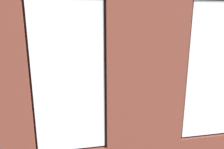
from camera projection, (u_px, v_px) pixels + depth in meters
ground_plane at (111, 112)px, 6.11m from camera, size 6.25×6.25×0.10m
brick_wall_with_windows at (146, 74)px, 3.06m from camera, size 5.65×0.30×3.51m
couch_by_window at (127, 140)px, 4.01m from camera, size 1.95×0.87×0.80m
couch_left at (180, 94)px, 6.49m from camera, size 0.97×2.01×0.80m
coffee_table at (104, 94)px, 6.34m from camera, size 1.48×0.85×0.42m
cup_ceramic at (104, 91)px, 6.32m from camera, size 0.08×0.08×0.09m
candle_jar at (108, 92)px, 6.22m from camera, size 0.08×0.08×0.10m
remote_black at (117, 90)px, 6.55m from camera, size 0.11×0.18×0.02m
remote_gray at (89, 94)px, 6.13m from camera, size 0.13×0.17×0.02m
remote_silver at (97, 91)px, 6.40m from camera, size 0.18×0.09×0.02m
media_console at (19, 102)px, 5.92m from camera, size 1.11×0.42×0.57m
tv_flatscreen at (16, 78)px, 5.75m from camera, size 1.16×0.20×0.76m
papasan_chair at (78, 78)px, 7.87m from camera, size 1.03×1.03×0.67m
potted_plant_beside_window_right at (20, 140)px, 3.52m from camera, size 0.67×0.67×0.88m
potted_plant_foreground_right at (38, 75)px, 7.51m from camera, size 0.94×0.93×1.25m
potted_plant_by_left_couch at (150, 80)px, 7.77m from camera, size 0.38×0.38×0.55m
potted_plant_near_tv at (33, 102)px, 4.98m from camera, size 0.65×0.65×1.02m
potted_plant_between_couches at (199, 104)px, 4.18m from camera, size 0.90×0.93×1.30m
potted_plant_corner_near_left at (159, 72)px, 8.42m from camera, size 0.57×0.57×0.74m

